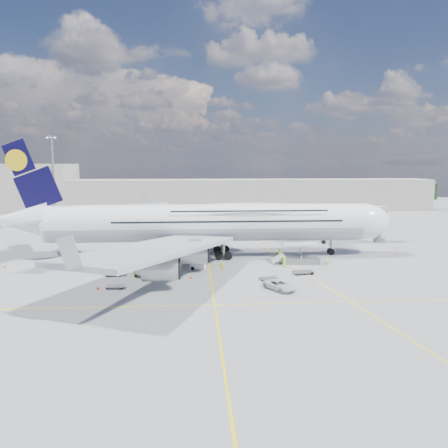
{
  "coord_description": "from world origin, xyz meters",
  "views": [
    {
      "loc": [
        -2.57,
        -74.96,
        18.43
      ],
      "look_at": [
        3.19,
        8.0,
        6.74
      ],
      "focal_mm": 35.0,
      "sensor_mm": 36.0,
      "label": 1
    }
  ],
  "objects": [
    {
      "name": "dolly_nose_far",
      "position": [
        15.57,
        -5.05,
        0.38
      ],
      "size": [
        3.56,
        2.3,
        0.49
      ],
      "rotation": [
        0.0,
        0.0,
        0.17
      ],
      "color": "gray",
      "rests_on": "ground"
    },
    {
      "name": "baggage_tug",
      "position": [
        -2.01,
        -0.53,
        0.71
      ],
      "size": [
        2.8,
        1.89,
        1.6
      ],
      "rotation": [
        0.0,
        0.0,
        -0.3
      ],
      "color": "white",
      "rests_on": "ground"
    },
    {
      "name": "hangar",
      "position": [
        -70.0,
        100.0,
        9.0
      ],
      "size": [
        40.0,
        22.0,
        18.0
      ],
      "primitive_type": "cube",
      "color": "#B2AD9E",
      "rests_on": "ground"
    },
    {
      "name": "ground",
      "position": [
        0.0,
        0.0,
        0.0
      ],
      "size": [
        300.0,
        300.0,
        0.0
      ],
      "primitive_type": "plane",
      "color": "gray",
      "rests_on": "ground"
    },
    {
      "name": "service_van",
      "position": [
        9.81,
        -13.95,
        0.73
      ],
      "size": [
        4.8,
        5.72,
        1.45
      ],
      "primitive_type": "imported",
      "rotation": [
        0.0,
        0.0,
        0.55
      ],
      "color": "silver",
      "rests_on": "ground"
    },
    {
      "name": "crew_wing",
      "position": [
        -12.21,
        -5.45,
        0.95
      ],
      "size": [
        0.93,
        1.2,
        1.9
      ],
      "primitive_type": "imported",
      "rotation": [
        0.0,
        0.0,
        1.08
      ],
      "color": "#B0FF1A",
      "rests_on": "ground"
    },
    {
      "name": "cargo_loader",
      "position": [
        16.82,
        2.89,
        1.25
      ],
      "size": [
        8.53,
        3.2,
        3.67
      ],
      "color": "silver",
      "rests_on": "ground"
    },
    {
      "name": "tree_line",
      "position": [
        40.0,
        140.0,
        4.0
      ],
      "size": [
        160.0,
        6.0,
        8.0
      ],
      "primitive_type": "cube",
      "color": "#193814",
      "rests_on": "ground"
    },
    {
      "name": "cone_wing_left_inner",
      "position": [
        -12.61,
        28.05,
        0.29
      ],
      "size": [
        0.47,
        0.47,
        0.6
      ],
      "color": "#DB3E0B",
      "rests_on": "ground"
    },
    {
      "name": "dolly_row_b",
      "position": [
        -14.33,
        -11.42,
        0.3
      ],
      "size": [
        2.71,
        1.52,
        0.39
      ],
      "rotation": [
        0.0,
        0.0,
        -0.04
      ],
      "color": "gray",
      "rests_on": "ground"
    },
    {
      "name": "airliner",
      "position": [
        0.26,
        10.0,
        6.87
      ],
      "size": [
        77.26,
        79.15,
        23.71
      ],
      "color": "white",
      "rests_on": "ground"
    },
    {
      "name": "cone_wing_right_outer",
      "position": [
        -16.78,
        -11.77,
        0.26
      ],
      "size": [
        0.42,
        0.42,
        0.53
      ],
      "color": "#DB3E0B",
      "rests_on": "ground"
    },
    {
      "name": "crew_nose",
      "position": [
        21.11,
        0.06,
        0.85
      ],
      "size": [
        0.71,
        0.74,
        1.71
      ],
      "primitive_type": "imported",
      "rotation": [
        0.0,
        0.0,
        0.9
      ],
      "color": "#B5DE17",
      "rests_on": "ground"
    },
    {
      "name": "crew_loader",
      "position": [
        14.11,
        7.83,
        0.93
      ],
      "size": [
        1.08,
        0.96,
        1.86
      ],
      "primitive_type": "imported",
      "rotation": [
        0.0,
        0.0,
        -0.32
      ],
      "color": "#C7F619",
      "rests_on": "ground"
    },
    {
      "name": "cone_nose",
      "position": [
        40.77,
        14.78,
        0.25
      ],
      "size": [
        0.42,
        0.42,
        0.53
      ],
      "color": "#DB3E0B",
      "rests_on": "ground"
    },
    {
      "name": "light_mast",
      "position": [
        -40.0,
        45.0,
        13.21
      ],
      "size": [
        3.0,
        0.7,
        25.5
      ],
      "color": "gray",
      "rests_on": "ground"
    },
    {
      "name": "cone_tail",
      "position": [
        -36.07,
        2.84,
        0.28
      ],
      "size": [
        0.45,
        0.45,
        0.57
      ],
      "color": "#DB3E0B",
      "rests_on": "ground"
    },
    {
      "name": "dolly_back",
      "position": [
        -15.84,
        -3.93,
        0.9
      ],
      "size": [
        2.93,
        2.07,
        1.68
      ],
      "rotation": [
        0.0,
        0.0,
        0.27
      ],
      "color": "gray",
      "rests_on": "ground"
    },
    {
      "name": "taxi_line_main",
      "position": [
        0.0,
        0.0,
        0.01
      ],
      "size": [
        0.25,
        220.0,
        0.01
      ],
      "primitive_type": "cube",
      "color": "yellow",
      "rests_on": "ground"
    },
    {
      "name": "taxi_line_cross",
      "position": [
        0.0,
        -20.0,
        0.01
      ],
      "size": [
        120.0,
        0.25,
        0.01
      ],
      "primitive_type": "cube",
      "color": "yellow",
      "rests_on": "ground"
    },
    {
      "name": "dolly_row_a",
      "position": [
        -10.99,
        -4.91,
        0.94
      ],
      "size": [
        3.08,
        2.22,
        1.76
      ],
      "rotation": [
        0.0,
        0.0,
        -0.29
      ],
      "color": "gray",
      "rests_on": "ground"
    },
    {
      "name": "catering_truck_inner",
      "position": [
        -14.08,
        33.9,
        1.72
      ],
      "size": [
        6.34,
        3.01,
        3.65
      ],
      "rotation": [
        0.0,
        0.0,
        -0.14
      ],
      "color": "gray",
      "rests_on": "ground"
    },
    {
      "name": "terminal",
      "position": [
        0.0,
        95.0,
        6.0
      ],
      "size": [
        180.0,
        16.0,
        12.0
      ],
      "primitive_type": "cube",
      "color": "#B2AD9E",
      "rests_on": "ground"
    },
    {
      "name": "cone_wing_left_outer",
      "position": [
        -9.0,
        34.58,
        0.27
      ],
      "size": [
        0.45,
        0.45,
        0.57
      ],
      "color": "#DB3E0B",
      "rests_on": "ground"
    },
    {
      "name": "crew_tug",
      "position": [
        2.08,
        -2.61,
        0.87
      ],
      "size": [
        1.29,
        1.03,
        1.74
      ],
      "primitive_type": "imported",
      "rotation": [
        0.0,
        0.0,
        -0.4
      ],
      "color": "#DEF019",
      "rests_on": "ground"
    },
    {
      "name": "dolly_row_c",
      "position": [
        -17.56,
        1.36,
        0.33
      ],
      "size": [
        2.87,
        1.53,
        0.42
      ],
      "rotation": [
        0.0,
        0.0,
        -0.0
      ],
      "color": "gray",
      "rests_on": "ground"
    },
    {
      "name": "cone_wing_right_inner",
      "position": [
        -3.18,
        -6.63,
        0.27
      ],
      "size": [
        0.45,
        0.45,
        0.57
      ],
      "color": "#DB3E0B",
      "rests_on": "ground"
    },
    {
      "name": "catering_truck_outer",
      "position": [
        -10.87,
        39.59,
        2.13
      ],
      "size": [
        7.65,
        3.04,
        4.59
      ],
      "rotation": [
        0.0,
        0.0,
        0.01
      ],
      "color": "gray",
      "rests_on": "ground"
    },
    {
      "name": "crew_van",
      "position": [
        13.44,
        0.4,
        0.94
      ],
      "size": [
        0.77,
        1.02,
        1.88
      ],
      "primitive_type": "imported",
      "rotation": [
        0.0,
        0.0,
        1.77
      ],
      "color": "#C7FB1A",
      "rests_on": "ground"
    },
    {
      "name": "dolly_nose_near",
      "position": [
        9.1,
        -8.37,
        0.31
      ],
      "size": [
        2.99,
        2.07,
        0.4
      ],
      "rotation": [
        0.0,
        0.0,
        0.25
      ],
      "color": "gray",
      "rests_on": "ground"
    },
    {
      "name": "taxi_line_diag",
      "position": [
        14.0,
        10.0,
        0.01
      ],
      "size": [
        14.16,
        99.06,
        0.01
      ],
      "primitive_type": "cube",
      "rotation": [
        0.0,
        0.0,
        0.14
      ],
      "color": "yellow",
      "rests_on": "ground"
    },
    {
      "name": "jet_bridge",
      "position": [
        29.81,
        20.94,
        6.85
      ],
      "size": [
        18.8,
        12.1,
        8.5
      ],
      "color": "#B7B7BC",
      "rests_on": "ground"
    }
  ]
}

